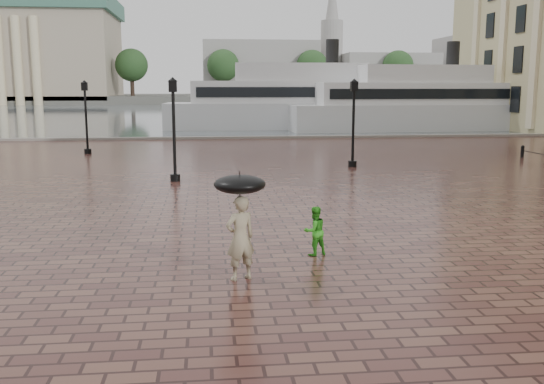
# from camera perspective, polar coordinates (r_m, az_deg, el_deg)

# --- Properties ---
(ground) EXTENTS (300.00, 300.00, 0.00)m
(ground) POSITION_cam_1_polar(r_m,az_deg,el_deg) (17.95, 8.84, -3.50)
(ground) COLOR #3B1E1B
(ground) RESTS_ON ground
(harbour_water) EXTENTS (240.00, 240.00, 0.00)m
(harbour_water) POSITION_cam_1_polar(r_m,az_deg,el_deg) (109.03, -3.84, 7.65)
(harbour_water) COLOR #454D53
(harbour_water) RESTS_ON ground
(quay_edge) EXTENTS (80.00, 0.60, 0.30)m
(quay_edge) POSITION_cam_1_polar(r_m,az_deg,el_deg) (49.25, -0.84, 5.05)
(quay_edge) COLOR slate
(quay_edge) RESTS_ON ground
(far_shore) EXTENTS (300.00, 60.00, 2.00)m
(far_shore) POSITION_cam_1_polar(r_m,az_deg,el_deg) (176.95, -4.79, 8.79)
(far_shore) COLOR #4C4C47
(far_shore) RESTS_ON ground
(museum) EXTENTS (57.00, 32.50, 26.00)m
(museum) POSITION_cam_1_polar(r_m,az_deg,el_deg) (169.43, -24.11, 12.31)
(museum) COLOR gray
(museum) RESTS_ON ground
(distant_skyline) EXTENTS (102.50, 22.00, 33.00)m
(distant_skyline) POSITION_cam_1_polar(r_m,az_deg,el_deg) (175.08, 11.54, 11.39)
(distant_skyline) COLOR gray
(distant_skyline) RESTS_ON ground
(far_trees) EXTENTS (188.00, 8.00, 13.50)m
(far_trees) POSITION_cam_1_polar(r_m,az_deg,el_deg) (155.02, -4.62, 11.76)
(far_trees) COLOR #2D2119
(far_trees) RESTS_ON ground
(street_lamps) EXTENTS (15.44, 12.44, 4.40)m
(street_lamps) POSITION_cam_1_polar(r_m,az_deg,el_deg) (32.24, -6.96, 6.60)
(street_lamps) COLOR black
(street_lamps) RESTS_ON ground
(adult_pedestrian) EXTENTS (0.79, 0.67, 1.85)m
(adult_pedestrian) POSITION_cam_1_polar(r_m,az_deg,el_deg) (13.01, -3.01, -4.34)
(adult_pedestrian) COLOR gray
(adult_pedestrian) RESTS_ON ground
(child_pedestrian) EXTENTS (0.72, 0.65, 1.22)m
(child_pedestrian) POSITION_cam_1_polar(r_m,az_deg,el_deg) (14.98, 4.03, -3.67)
(child_pedestrian) COLOR #2B921B
(child_pedestrian) RESTS_ON ground
(ferry_near) EXTENTS (27.04, 7.63, 8.78)m
(ferry_near) POSITION_cam_1_polar(r_m,az_deg,el_deg) (61.49, 2.65, 8.45)
(ferry_near) COLOR #BDBDBD
(ferry_near) RESTS_ON ground
(ferry_far) EXTENTS (26.01, 7.45, 8.44)m
(ferry_far) POSITION_cam_1_polar(r_m,az_deg,el_deg) (61.06, 13.82, 8.08)
(ferry_far) COLOR #BDBDBD
(ferry_far) RESTS_ON ground
(umbrella) EXTENTS (1.10, 1.10, 1.19)m
(umbrella) POSITION_cam_1_polar(r_m,az_deg,el_deg) (12.77, -3.06, 0.73)
(umbrella) COLOR black
(umbrella) RESTS_ON ground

